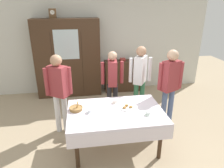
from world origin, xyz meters
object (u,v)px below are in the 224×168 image
wall_cabinet (68,59)px  bread_basket (76,108)px  spoon_mid_right (138,104)px  person_by_cabinet (170,81)px  spoon_near_left (120,116)px  mantel_clock (53,13)px  person_near_right_end (140,75)px  dining_table (116,117)px  spoon_front_edge (125,100)px  bookshelf_low (122,76)px  person_behind_table_right (112,78)px  tea_cup_mid_left (115,102)px  tea_cup_far_right (148,113)px  book_stack (123,60)px  pastry_plate (127,108)px  person_beside_shelf (59,87)px  tea_cup_mid_right (90,111)px

wall_cabinet → bread_basket: bearing=-84.9°
spoon_mid_right → person_by_cabinet: size_ratio=0.07×
spoon_mid_right → spoon_near_left: (-0.42, -0.38, 0.00)m
mantel_clock → person_near_right_end: size_ratio=0.14×
wall_cabinet → spoon_near_left: size_ratio=18.05×
dining_table → spoon_front_edge: bearing=59.7°
wall_cabinet → bookshelf_low: (1.56, 0.05, -0.61)m
spoon_mid_right → spoon_near_left: size_ratio=1.00×
person_by_cabinet → person_behind_table_right: (-1.09, 0.67, -0.10)m
tea_cup_mid_left → bread_basket: 0.74m
spoon_near_left → dining_table: bearing=107.7°
tea_cup_far_right → spoon_near_left: size_ratio=1.09×
book_stack → spoon_front_edge: size_ratio=1.61×
pastry_plate → spoon_front_edge: pastry_plate is taller
bookshelf_low → mantel_clock: bearing=-178.4°
bread_basket → person_by_cabinet: person_by_cabinet is taller
tea_cup_far_right → bread_basket: size_ratio=0.54×
spoon_mid_right → person_by_cabinet: (0.76, 0.36, 0.27)m
spoon_mid_right → person_beside_shelf: person_beside_shelf is taller
wall_cabinet → pastry_plate: size_ratio=7.67×
book_stack → bread_basket: bearing=-118.6°
spoon_mid_right → person_by_cabinet: 0.88m
dining_table → spoon_front_edge: (0.25, 0.43, 0.10)m
dining_table → spoon_mid_right: bearing=27.1°
dining_table → person_behind_table_right: size_ratio=1.09×
bread_basket → tea_cup_mid_right: bearing=-28.3°
spoon_front_edge → spoon_near_left: bearing=-109.7°
mantel_clock → spoon_mid_right: mantel_clock is taller
dining_table → pastry_plate: 0.27m
dining_table → tea_cup_mid_left: size_ratio=12.87×
pastry_plate → person_behind_table_right: person_behind_table_right is taller
tea_cup_mid_right → tea_cup_mid_left: bearing=30.4°
person_behind_table_right → tea_cup_mid_left: bearing=-96.1°
tea_cup_mid_right → person_behind_table_right: person_behind_table_right is taller
wall_cabinet → spoon_mid_right: size_ratio=18.05×
wall_cabinet → tea_cup_far_right: 3.13m
bookshelf_low → spoon_near_left: bookshelf_low is taller
book_stack → wall_cabinet: bearing=-178.1°
spoon_front_edge → person_near_right_end: 0.91m
person_near_right_end → person_behind_table_right: size_ratio=1.08×
spoon_near_left → person_behind_table_right: person_behind_table_right is taller
wall_cabinet → spoon_mid_right: 2.74m
spoon_mid_right → spoon_front_edge: 0.29m
bookshelf_low → tea_cup_far_right: size_ratio=8.19×
bread_basket → spoon_mid_right: size_ratio=2.02×
bookshelf_low → pastry_plate: bearing=-99.7°
tea_cup_mid_right → tea_cup_far_right: (0.97, -0.23, 0.00)m
wall_cabinet → book_stack: wall_cabinet is taller
book_stack → pastry_plate: book_stack is taller
bread_basket → spoon_front_edge: (0.94, 0.26, -0.03)m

